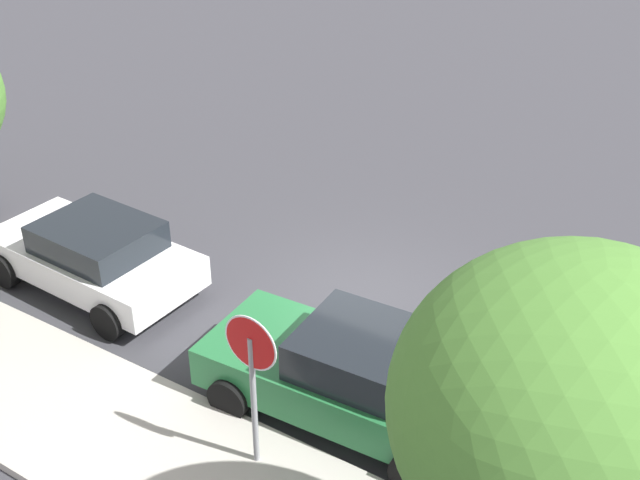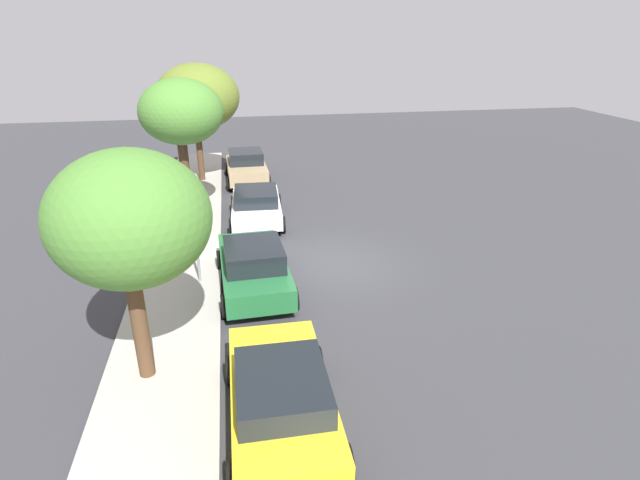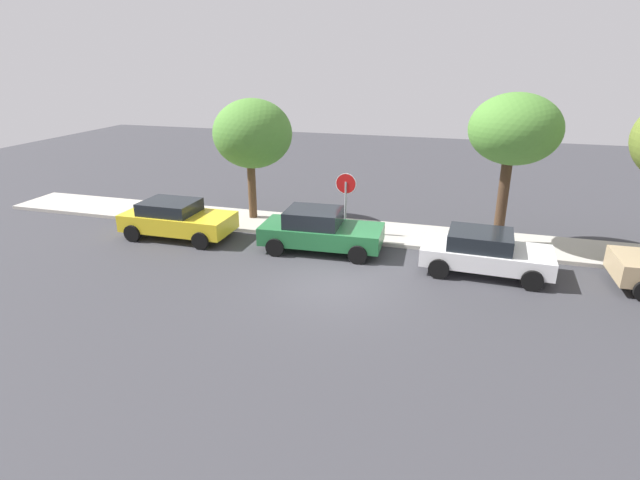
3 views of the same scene
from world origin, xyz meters
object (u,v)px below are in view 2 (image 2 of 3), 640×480
stop_sign (195,232)px  parked_car_tan (246,166)px  street_tree_mid_block (181,113)px  parked_car_green (254,266)px  street_tree_far (198,97)px  street_tree_near_corner (130,220)px  parked_car_yellow (281,397)px  parked_car_white (256,205)px

stop_sign → parked_car_tan: 10.91m
parked_car_tan → street_tree_mid_block: bearing=154.9°
parked_car_green → street_tree_far: size_ratio=0.77×
parked_car_tan → street_tree_far: bearing=83.4°
parked_car_green → street_tree_mid_block: bearing=18.8°
street_tree_mid_block → parked_car_green: bearing=-161.2°
stop_sign → parked_car_green: bearing=-109.3°
parked_car_tan → street_tree_near_corner: 15.23m
parked_car_green → street_tree_far: bearing=8.7°
street_tree_near_corner → parked_car_tan: bearing=-10.3°
parked_car_green → parked_car_tan: bearing=-1.4°
parked_car_yellow → parked_car_tan: 16.85m
parked_car_white → street_tree_mid_block: street_tree_mid_block is taller
street_tree_mid_block → street_tree_near_corner: bearing=178.1°
parked_car_white → parked_car_tan: (5.71, 0.14, 0.06)m
stop_sign → street_tree_far: bearing=1.0°
parked_car_tan → parked_car_green: bearing=178.6°
parked_car_white → stop_sign: bearing=158.4°
parked_car_green → street_tree_near_corner: size_ratio=0.87×
street_tree_near_corner → street_tree_far: (14.96, -0.65, 0.47)m
parked_car_white → street_tree_far: street_tree_far is taller
parked_car_yellow → street_tree_near_corner: street_tree_near_corner is taller
parked_car_white → street_tree_far: (5.95, 2.18, 3.38)m
parked_car_green → parked_car_tan: (11.26, -0.27, 0.02)m
parked_car_white → parked_car_yellow: bearing=178.9°
stop_sign → street_tree_mid_block: 6.17m
parked_car_white → street_tree_near_corner: bearing=162.6°
street_tree_near_corner → parked_car_yellow: bearing=-129.3°
street_tree_near_corner → street_tree_mid_block: street_tree_mid_block is taller
parked_car_tan → street_tree_near_corner: (-14.72, 2.69, 2.85)m
stop_sign → parked_car_green: 1.92m
parked_car_white → street_tree_near_corner: size_ratio=0.81×
parked_car_tan → street_tree_near_corner: bearing=169.7°
parked_car_green → street_tree_mid_block: 7.37m
stop_sign → parked_car_yellow: bearing=-164.0°
parked_car_green → parked_car_yellow: (-5.59, -0.19, -0.02)m
parked_car_white → street_tree_near_corner: (-9.01, 2.83, 2.91)m
stop_sign → parked_car_tan: bearing=-9.8°
street_tree_near_corner → street_tree_mid_block: bearing=-1.9°
street_tree_far → parked_car_yellow: bearing=-173.5°
stop_sign → street_tree_far: street_tree_far is taller
stop_sign → parked_car_green: stop_sign is taller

